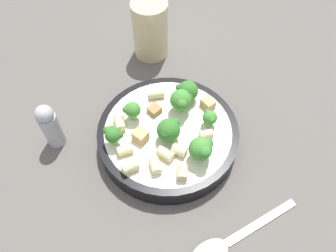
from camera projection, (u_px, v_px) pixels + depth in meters
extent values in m
plane|color=#5B5651|center=(168.00, 141.00, 0.57)|extent=(2.00, 2.00, 0.00)
cylinder|color=black|center=(168.00, 135.00, 0.56)|extent=(0.24, 0.24, 0.04)
cylinder|color=silver|center=(168.00, 130.00, 0.54)|extent=(0.21, 0.21, 0.01)
torus|color=black|center=(168.00, 130.00, 0.54)|extent=(0.23, 0.23, 0.00)
cylinder|color=#9EC175|center=(114.00, 140.00, 0.52)|extent=(0.01, 0.01, 0.02)
sphere|color=#387A2D|center=(113.00, 135.00, 0.51)|extent=(0.03, 0.03, 0.03)
sphere|color=#336E29|center=(119.00, 135.00, 0.51)|extent=(0.01, 0.01, 0.01)
sphere|color=#3A7B28|center=(107.00, 130.00, 0.51)|extent=(0.01, 0.01, 0.01)
sphere|color=#367429|center=(112.00, 128.00, 0.51)|extent=(0.01, 0.01, 0.01)
cylinder|color=#84AD60|center=(168.00, 136.00, 0.53)|extent=(0.01, 0.01, 0.01)
sphere|color=#387A2D|center=(168.00, 130.00, 0.51)|extent=(0.04, 0.04, 0.04)
sphere|color=#30682A|center=(165.00, 135.00, 0.50)|extent=(0.02, 0.02, 0.02)
sphere|color=#377A2E|center=(174.00, 125.00, 0.51)|extent=(0.02, 0.02, 0.02)
cylinder|color=#9EC175|center=(133.00, 116.00, 0.55)|extent=(0.01, 0.01, 0.01)
sphere|color=#478E38|center=(133.00, 110.00, 0.54)|extent=(0.03, 0.03, 0.03)
sphere|color=#457E36|center=(126.00, 109.00, 0.53)|extent=(0.01, 0.01, 0.01)
sphere|color=#409234|center=(127.00, 107.00, 0.54)|extent=(0.01, 0.01, 0.01)
cylinder|color=#93B766|center=(181.00, 107.00, 0.56)|extent=(0.01, 0.01, 0.02)
sphere|color=#478E38|center=(181.00, 100.00, 0.54)|extent=(0.04, 0.04, 0.04)
sphere|color=#438032|center=(182.00, 104.00, 0.53)|extent=(0.02, 0.02, 0.02)
sphere|color=#4A8E30|center=(185.00, 95.00, 0.54)|extent=(0.02, 0.02, 0.02)
cylinder|color=#9EC175|center=(199.00, 155.00, 0.50)|extent=(0.01, 0.01, 0.01)
sphere|color=#478E38|center=(200.00, 149.00, 0.49)|extent=(0.04, 0.04, 0.04)
sphere|color=#458F37|center=(204.00, 154.00, 0.48)|extent=(0.01, 0.01, 0.01)
sphere|color=#3C8535|center=(205.00, 152.00, 0.48)|extent=(0.02, 0.02, 0.02)
sphere|color=#407A36|center=(207.00, 144.00, 0.49)|extent=(0.02, 0.02, 0.02)
cylinder|color=#93B766|center=(187.00, 97.00, 0.58)|extent=(0.01, 0.01, 0.01)
sphere|color=#387A2D|center=(187.00, 91.00, 0.56)|extent=(0.04, 0.04, 0.04)
sphere|color=#38732C|center=(179.00, 87.00, 0.56)|extent=(0.01, 0.01, 0.01)
sphere|color=#377F2D|center=(189.00, 96.00, 0.55)|extent=(0.02, 0.02, 0.02)
cylinder|color=#84AD60|center=(209.00, 123.00, 0.54)|extent=(0.01, 0.01, 0.01)
sphere|color=#478E38|center=(210.00, 118.00, 0.53)|extent=(0.02, 0.02, 0.02)
sphere|color=#417E30|center=(212.00, 120.00, 0.52)|extent=(0.01, 0.01, 0.01)
sphere|color=#3D7B37|center=(207.00, 112.00, 0.53)|extent=(0.01, 0.01, 0.01)
cylinder|color=beige|center=(156.00, 94.00, 0.58)|extent=(0.03, 0.03, 0.02)
cylinder|color=beige|center=(179.00, 150.00, 0.51)|extent=(0.02, 0.02, 0.02)
cylinder|color=beige|center=(182.00, 172.00, 0.49)|extent=(0.03, 0.02, 0.02)
cylinder|color=beige|center=(125.00, 150.00, 0.51)|extent=(0.03, 0.03, 0.02)
cylinder|color=beige|center=(130.00, 167.00, 0.49)|extent=(0.03, 0.03, 0.02)
cylinder|color=beige|center=(165.00, 154.00, 0.50)|extent=(0.02, 0.03, 0.02)
cylinder|color=beige|center=(155.00, 166.00, 0.49)|extent=(0.03, 0.03, 0.02)
cylinder|color=beige|center=(206.00, 134.00, 0.53)|extent=(0.02, 0.03, 0.01)
cylinder|color=beige|center=(119.00, 123.00, 0.54)|extent=(0.03, 0.03, 0.02)
cube|color=tan|center=(208.00, 103.00, 0.56)|extent=(0.02, 0.03, 0.02)
cube|color=#A87A4C|center=(154.00, 110.00, 0.56)|extent=(0.02, 0.02, 0.01)
cube|color=tan|center=(140.00, 136.00, 0.52)|extent=(0.02, 0.02, 0.02)
cylinder|color=beige|center=(150.00, 29.00, 0.65)|extent=(0.07, 0.07, 0.12)
cylinder|color=beige|center=(151.00, 38.00, 0.67)|extent=(0.06, 0.06, 0.08)
cylinder|color=#B2B2B7|center=(52.00, 130.00, 0.54)|extent=(0.03, 0.03, 0.07)
sphere|color=#B7B7BC|center=(44.00, 114.00, 0.51)|extent=(0.03, 0.03, 0.03)
cube|color=#B2B2B7|center=(262.00, 222.00, 0.49)|extent=(0.11, 0.08, 0.01)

